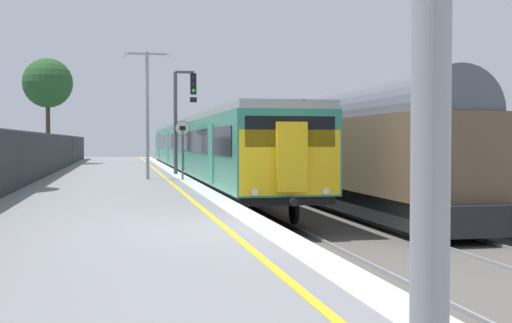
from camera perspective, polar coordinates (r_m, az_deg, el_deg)
The scene contains 7 objects.
ground at distance 12.94m, azimuth 10.72°, elevation -7.99°, with size 17.40×110.00×1.21m.
commuter_train_at_platform at distance 37.14m, azimuth -4.87°, elevation 1.28°, with size 2.83×41.06×3.81m.
freight_train_adjacent_track at distance 43.46m, azimuth -0.50°, elevation 1.56°, with size 2.60×56.32×4.44m.
signal_gantry at distance 31.80m, azimuth -6.42°, elevation 4.44°, with size 1.10×0.24×4.90m.
speed_limit_sign at distance 27.04m, azimuth -6.32°, elevation 1.67°, with size 0.59×0.08×2.39m.
platform_lamp_mid at distance 27.72m, azimuth -9.30°, elevation 4.94°, with size 2.00×0.20×5.25m.
background_tree_left at distance 48.65m, azimuth -17.43°, elevation 6.30°, with size 3.43×3.43×7.33m.
Camera 1 is at (-2.19, -11.80, 1.58)m, focal length 46.66 mm.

